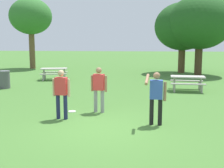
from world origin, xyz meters
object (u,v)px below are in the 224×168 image
Objects in this scene: person_thrower at (156,94)px; person_bystander at (99,87)px; picnic_table_far at (54,71)px; tree_far_right at (200,22)px; picnic_table_near at (187,80)px; tree_broad_center at (183,27)px; tree_tall_left at (31,17)px; trash_can_beside_table at (5,80)px; person_catcher at (61,91)px; frisbee at (72,111)px.

person_thrower is 1.00× the size of person_bystander.
tree_far_right is (9.99, 3.73, 3.33)m from picnic_table_far.
picnic_table_near is 8.95m from tree_broad_center.
tree_tall_left is 1.08× the size of tree_far_right.
picnic_table_far is at bearing 157.32° from picnic_table_near.
tree_far_right is at bearing 32.36° from trash_can_beside_table.
picnic_table_far is (-8.12, 3.39, 0.00)m from picnic_table_near.
picnic_table_near is (1.90, 6.25, -0.40)m from person_thrower.
person_bystander is 0.83× the size of picnic_table_far.
tree_tall_left reaches higher than person_thrower.
tree_broad_center is at bearing 29.13° from picnic_table_far.
tree_broad_center is 0.94× the size of tree_far_right.
tree_broad_center is (13.22, -2.24, -1.04)m from tree_tall_left.
person_catcher is at bearing -117.70° from tree_far_right.
tree_broad_center reaches higher than person_bystander.
tree_far_right is at bearing -13.68° from tree_tall_left.
person_bystander reaches higher than picnic_table_far.
person_thrower reaches higher than trash_can_beside_table.
trash_can_beside_table is 14.18m from tree_far_right.
tree_tall_left is (-12.43, 10.61, 4.12)m from picnic_table_near.
trash_can_beside_table is (-4.88, 4.67, 0.47)m from frisbee.
tree_far_right reaches higher than tree_broad_center.
person_thrower reaches higher than frisbee.
person_thrower is 6.55m from picnic_table_near.
tree_broad_center reaches higher than trash_can_beside_table.
person_catcher is 0.91× the size of picnic_table_near.
person_catcher is 1.00× the size of person_bystander.
picnic_table_far is at bearing 111.39° from frisbee.
person_bystander is at bearing -109.41° from tree_broad_center.
picnic_table_far is at bearing 65.80° from trash_can_beside_table.
trash_can_beside_table is at bearing -178.60° from picnic_table_near.
tree_far_right is at bearing 64.45° from person_bystander.
tree_broad_center is at bearing 66.88° from frisbee.
picnic_table_far is at bearing -159.52° from tree_far_right.
person_thrower is 3.39m from frisbee.
frisbee is 6.94m from picnic_table_near.
person_catcher is 0.30× the size of tree_broad_center.
tree_far_right is (6.83, 13.02, 2.95)m from person_catcher.
frisbee is at bearing -68.61° from picnic_table_far.
tree_tall_left is (-7.46, 16.50, 3.74)m from person_catcher.
trash_can_beside_table is 0.17× the size of tree_broad_center.
tree_tall_left is at bearing 170.37° from tree_broad_center.
frisbee is (-1.00, -0.03, -0.93)m from person_bystander.
person_catcher reaches higher than picnic_table_near.
person_catcher is 1.71× the size of trash_can_beside_table.
person_catcher is at bearing -130.12° from picnic_table_near.
tree_broad_center reaches higher than person_thrower.
trash_can_beside_table is (-5.88, 4.64, -0.46)m from person_bystander.
picnic_table_near is 0.28× the size of tree_tall_left.
person_bystander is 1.71× the size of trash_can_beside_table.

